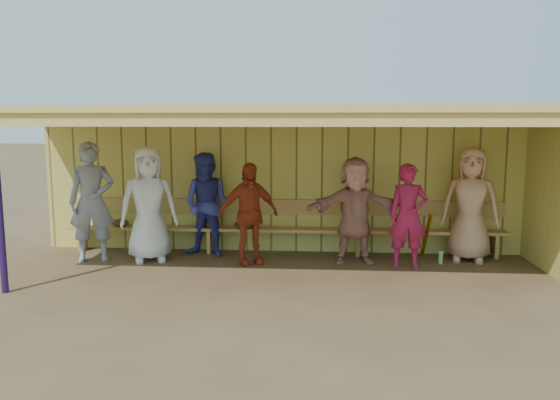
% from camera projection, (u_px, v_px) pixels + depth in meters
% --- Properties ---
extents(ground, '(90.00, 90.00, 0.00)m').
position_uv_depth(ground, '(278.00, 270.00, 8.50)').
color(ground, brown).
rests_on(ground, ground).
extents(player_a, '(0.83, 0.67, 1.97)m').
position_uv_depth(player_a, '(92.00, 202.00, 8.93)').
color(player_a, gray).
rests_on(player_a, ground).
extents(player_b, '(1.07, 0.88, 1.89)m').
position_uv_depth(player_b, '(149.00, 204.00, 8.94)').
color(player_b, white).
rests_on(player_b, ground).
extents(player_c, '(0.98, 0.83, 1.77)m').
position_uv_depth(player_c, '(208.00, 205.00, 9.26)').
color(player_c, '#373D97').
rests_on(player_c, ground).
extents(player_d, '(1.05, 0.76, 1.65)m').
position_uv_depth(player_d, '(249.00, 214.00, 8.76)').
color(player_d, '#AD3A1B').
rests_on(player_d, ground).
extents(player_f, '(1.65, 0.68, 1.73)m').
position_uv_depth(player_f, '(355.00, 211.00, 8.80)').
color(player_f, tan).
rests_on(player_f, ground).
extents(player_g, '(0.60, 0.40, 1.64)m').
position_uv_depth(player_g, '(408.00, 216.00, 8.57)').
color(player_g, '#B21C46').
rests_on(player_g, ground).
extents(player_h, '(1.04, 0.80, 1.88)m').
position_uv_depth(player_h, '(470.00, 205.00, 8.93)').
color(player_h, tan).
rests_on(player_h, ground).
extents(dugout_structure, '(8.80, 3.20, 2.50)m').
position_uv_depth(dugout_structure, '(305.00, 158.00, 8.90)').
color(dugout_structure, '#D2C759').
rests_on(dugout_structure, ground).
extents(bench, '(7.60, 0.34, 0.93)m').
position_uv_depth(bench, '(283.00, 223.00, 9.52)').
color(bench, tan).
rests_on(bench, ground).
extents(dugout_equipment, '(6.06, 0.62, 0.80)m').
position_uv_depth(dugout_equipment, '(245.00, 226.00, 9.45)').
color(dugout_equipment, gold).
rests_on(dugout_equipment, ground).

